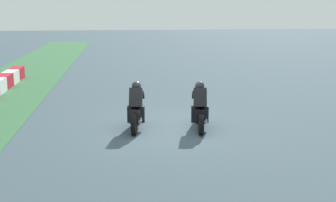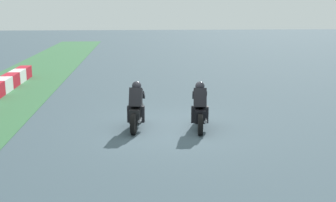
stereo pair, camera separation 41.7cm
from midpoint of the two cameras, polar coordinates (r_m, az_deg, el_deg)
ground_plane at (r=14.19m, az=-0.94°, el=-3.47°), size 120.00×120.00×0.00m
rider_lane_a at (r=13.95m, az=3.28°, el=-1.11°), size 2.04×0.57×1.51m
rider_lane_b at (r=13.98m, az=-4.98°, el=-1.12°), size 2.04×0.59×1.51m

